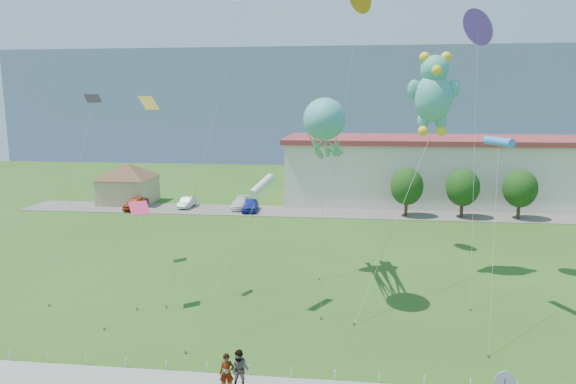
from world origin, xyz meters
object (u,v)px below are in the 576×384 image
Objects in this scene: pedestrian_right at (240,370)px; parked_car_silver at (187,202)px; pavilion at (128,179)px; teddy_bear_kite at (434,92)px; pedestrian_left at (227,373)px; parked_car_white at (240,203)px; parked_car_red at (136,203)px; warehouse at (528,170)px; parked_car_blue at (250,205)px; octopus_kite at (325,133)px.

pedestrian_right reaches higher than parked_car_silver.
teddy_bear_kite reaches higher than pavilion.
pavilion is 5.30× the size of pedestrian_left.
pedestrian_right is 39.39m from parked_car_white.
parked_car_red reaches higher than parked_car_white.
teddy_bear_kite is (25.07, -21.06, 12.61)m from parked_car_silver.
warehouse is 42.65m from parked_car_silver.
parked_car_blue is (13.68, 0.50, -0.01)m from parked_car_red.
parked_car_red is 5.96m from parked_car_silver.
parked_car_red is at bearing 177.63° from parked_car_blue.
pavilion is 0.15× the size of warehouse.
parked_car_red is 0.34× the size of octopus_kite.
pedestrian_left is at bearing -61.37° from pavilion.
warehouse is 54.07m from pedestrian_right.
parked_car_blue is 28.85m from octopus_kite.
pedestrian_right is at bearing -104.54° from octopus_kite.
pedestrian_right is at bearing -66.23° from parked_car_silver.
octopus_kite is (11.14, -26.62, 9.97)m from parked_car_white.
parked_car_blue is at bearing -11.91° from pavilion.
octopus_kite reaches higher than parked_car_blue.
parked_car_red is 1.02× the size of parked_car_blue.
octopus_kite is at bearing -47.89° from pavilion.
pedestrian_right is (0.53, 0.26, 0.04)m from pedestrian_left.
warehouse is 13.41× the size of parked_car_white.
pavilion is at bearing 125.91° from parked_car_red.
parked_car_red is at bearing -168.16° from warehouse.
parked_car_silver is (5.69, 1.77, -0.11)m from parked_car_red.
pedestrian_left is at bearing -67.05° from parked_car_silver.
pavilion is 16.78m from parked_car_blue.
parked_car_white is 1.08× the size of parked_car_blue.
pedestrian_left is 0.40× the size of parked_car_red.
octopus_kite reaches higher than parked_car_red.
parked_car_silver is at bearing 166.49° from parked_car_blue.
parked_car_white is at bearing 11.04° from parked_car_red.
octopus_kite is at bearing 66.59° from pedestrian_left.
pedestrian_left is 37.99m from parked_car_blue.
pavilion is at bearing 168.38° from parked_car_silver.
parked_car_silver is (-14.59, 38.51, -0.32)m from pedestrian_right.
pedestrian_left reaches higher than parked_car_silver.
pavilion is 8.87m from parked_car_silver.
octopus_kite is 0.80× the size of teddy_bear_kite.
parked_car_blue is 28.98m from teddy_bear_kite.
pedestrian_right is at bearing -84.43° from parked_car_blue.
parked_car_silver is at bearing -14.64° from pavilion.
parked_car_white is (14.83, -2.11, -2.30)m from pavilion.
parked_car_silver is 8.09m from parked_car_blue.
pavilion reaches higher than pedestrian_right.
pedestrian_right is at bearing 19.36° from pedestrian_left.
parked_car_red is 1.14× the size of parked_car_silver.
pavilion is 15.15m from parked_car_white.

